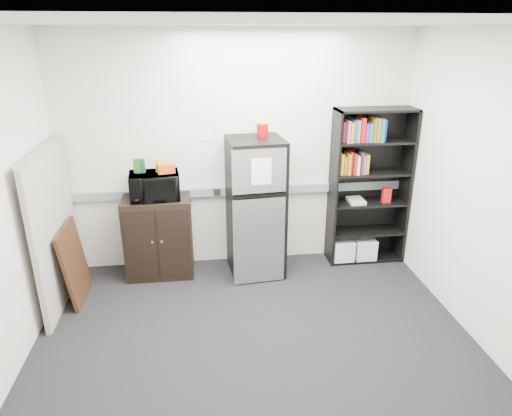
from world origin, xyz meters
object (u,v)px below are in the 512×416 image
at_px(cabinet, 159,236).
at_px(refrigerator, 256,208).
at_px(cubicle_partition, 55,228).
at_px(microwave, 155,186).
at_px(bookshelf, 367,184).

xyz_separation_m(cabinet, refrigerator, (1.10, -0.08, 0.32)).
xyz_separation_m(cubicle_partition, microwave, (0.97, 0.40, 0.26)).
xyz_separation_m(microwave, refrigerator, (1.10, -0.06, -0.29)).
bearing_deg(refrigerator, bookshelf, 0.83).
distance_m(bookshelf, cabinet, 2.49).
bearing_deg(refrigerator, cubicle_partition, -176.01).
xyz_separation_m(cabinet, microwave, (0.00, -0.02, 0.61)).
xyz_separation_m(bookshelf, cubicle_partition, (-3.41, -0.49, -0.16)).
relative_size(bookshelf, refrigerator, 1.17).
bearing_deg(cubicle_partition, bookshelf, 8.13).
height_order(cabinet, refrigerator, refrigerator).
bearing_deg(bookshelf, cabinet, -178.46).
bearing_deg(microwave, cabinet, 84.59).
relative_size(cabinet, refrigerator, 0.59).
xyz_separation_m(cubicle_partition, cabinet, (0.97, 0.42, -0.35)).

